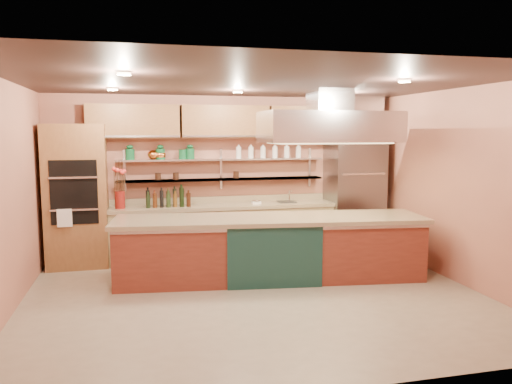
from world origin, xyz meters
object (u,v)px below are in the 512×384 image
object	(u,v)px
refrigerator	(354,194)
green_canister	(183,154)
flower_vase	(120,200)
kitchen_scale	(256,201)
copper_kettle	(153,155)
island	(270,248)

from	to	relation	value
refrigerator	green_canister	size ratio (longest dim) A/B	12.97
flower_vase	kitchen_scale	bearing A→B (deg)	0.00
kitchen_scale	green_canister	distance (m)	1.51
flower_vase	refrigerator	bearing A→B (deg)	-0.14
flower_vase	kitchen_scale	distance (m)	2.29
refrigerator	kitchen_scale	xyz separation A→B (m)	(-1.84, 0.01, -0.08)
copper_kettle	green_canister	xyz separation A→B (m)	(0.49, 0.00, 0.00)
flower_vase	green_canister	distance (m)	1.29
green_canister	refrigerator	bearing A→B (deg)	-4.27
kitchen_scale	green_canister	xyz separation A→B (m)	(-1.24, 0.22, 0.82)
island	copper_kettle	distance (m)	2.63
kitchen_scale	island	bearing A→B (deg)	-93.04
kitchen_scale	copper_kettle	xyz separation A→B (m)	(-1.73, 0.22, 0.82)
kitchen_scale	green_canister	bearing A→B (deg)	171.72
flower_vase	copper_kettle	world-z (taller)	copper_kettle
refrigerator	island	xyz separation A→B (m)	(-1.95, -1.36, -0.58)
flower_vase	green_canister	xyz separation A→B (m)	(1.05, 0.22, 0.72)
refrigerator	copper_kettle	distance (m)	3.65
island	kitchen_scale	bearing A→B (deg)	91.98
refrigerator	copper_kettle	size ratio (longest dim) A/B	10.59
island	kitchen_scale	world-z (taller)	kitchen_scale
island	kitchen_scale	distance (m)	1.46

